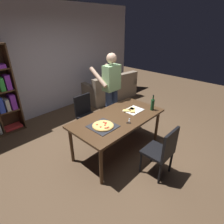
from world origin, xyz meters
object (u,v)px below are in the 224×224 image
Objects in this scene: person_serving_pizza at (111,88)px; wine_bottle at (152,104)px; dining_table at (118,120)px; chair_far_side at (86,113)px; pepperoni_pizza_on_tray at (103,126)px; couch at (111,90)px; kitchen_scissors at (129,122)px; chair_near_camera at (163,150)px.

wine_bottle is (0.10, -1.02, -0.13)m from person_serving_pizza.
chair_far_side is at bearing 90.00° from dining_table.
wine_bottle is (1.11, -0.25, 0.10)m from pepperoni_pizza_on_tray.
couch is (1.89, 1.99, -0.38)m from dining_table.
dining_table is 0.28m from kitchen_scissors.
wine_bottle is (0.69, 0.66, 0.36)m from chair_near_camera.
pepperoni_pizza_on_tray is at bearing -173.72° from dining_table.
person_serving_pizza reaches higher than dining_table.
person_serving_pizza is 5.54× the size of wine_bottle.
kitchen_scissors is (-0.69, 0.03, -0.11)m from wine_bottle.
pepperoni_pizza_on_tray is 1.14m from wine_bottle.
wine_bottle is at bearing 43.68° from chair_near_camera.
chair_near_camera reaches higher than kitchen_scissors.
chair_far_side reaches higher than dining_table.
chair_near_camera is 3.50m from couch.
dining_table is 5.60× the size of wine_bottle.
wine_bottle is at bearing -61.08° from chair_far_side.
kitchen_scissors is (-1.90, -2.25, 0.45)m from couch.
pepperoni_pizza_on_tray is 1.32× the size of wine_bottle.
chair_near_camera is 2.85× the size of wine_bottle.
pepperoni_pizza_on_tray is at bearing 152.48° from kitchen_scissors.
chair_near_camera is at bearing -90.00° from chair_far_side.
kitchen_scissors is (-0.01, 0.68, 0.24)m from chair_near_camera.
couch is at bearing 46.41° from dining_table.
chair_far_side is at bearing -151.23° from couch.
dining_table is 1.97× the size of chair_near_camera.
chair_near_camera is at bearing -136.32° from wine_bottle.
person_serving_pizza is 4.19× the size of pepperoni_pizza_on_tray.
wine_bottle is at bearing -23.15° from dining_table.
chair_near_camera is at bearing -109.19° from person_serving_pizza.
couch is 4.29× the size of pepperoni_pizza_on_tray.
wine_bottle reaches higher than pepperoni_pizza_on_tray.
person_serving_pizza is (0.58, -0.22, 0.49)m from chair_far_side.
couch is at bearing 62.13° from wine_bottle.
dining_table is 2.77m from couch.
person_serving_pizza is at bearing 37.48° from pepperoni_pizza_on_tray.
dining_table is 0.77m from wine_bottle.
person_serving_pizza is at bearing 70.81° from chair_near_camera.
dining_table is at bearing 88.03° from kitchen_scissors.
person_serving_pizza reaches higher than chair_far_side.
chair_near_camera is 1.84m from person_serving_pizza.
person_serving_pizza is (0.58, 1.68, 0.49)m from chair_near_camera.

